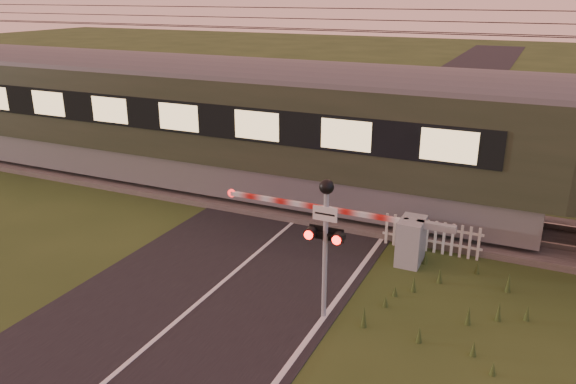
% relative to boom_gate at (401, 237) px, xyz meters
% --- Properties ---
extents(ground, '(160.00, 160.00, 0.00)m').
position_rel_boom_gate_xyz_m(ground, '(-3.53, -3.75, -0.66)').
color(ground, '#273A16').
rests_on(ground, ground).
extents(road, '(6.00, 140.00, 0.03)m').
position_rel_boom_gate_xyz_m(road, '(-3.52, -3.99, -0.65)').
color(road, black).
rests_on(road, ground).
extents(track_bed, '(140.00, 3.40, 0.39)m').
position_rel_boom_gate_xyz_m(track_bed, '(-3.53, 2.75, -0.59)').
color(track_bed, '#47423D').
rests_on(track_bed, ground).
extents(overhead_wires, '(120.00, 0.62, 0.62)m').
position_rel_boom_gate_xyz_m(overhead_wires, '(-3.53, 2.75, 5.07)').
color(overhead_wires, black).
rests_on(overhead_wires, ground).
extents(boom_gate, '(6.41, 0.91, 1.22)m').
position_rel_boom_gate_xyz_m(boom_gate, '(0.00, 0.00, 0.00)').
color(boom_gate, gray).
rests_on(boom_gate, ground).
extents(crossing_signal, '(0.78, 0.34, 3.08)m').
position_rel_boom_gate_xyz_m(crossing_signal, '(-0.81, -3.32, 1.46)').
color(crossing_signal, gray).
rests_on(crossing_signal, ground).
extents(picket_fence, '(2.63, 0.07, 0.90)m').
position_rel_boom_gate_xyz_m(picket_fence, '(0.60, 0.85, -0.21)').
color(picket_fence, silver).
rests_on(picket_fence, ground).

